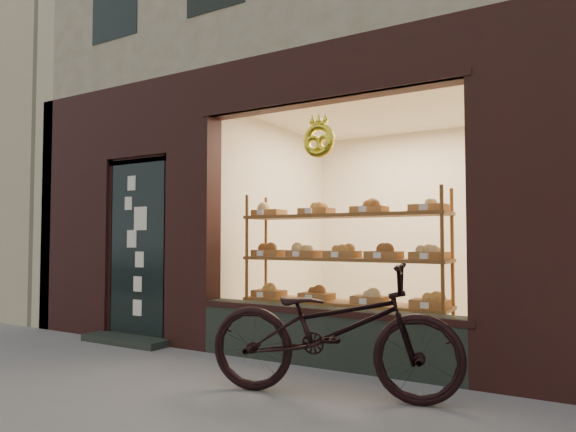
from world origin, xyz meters
The scene contains 4 objects.
ground centered at (0.00, 0.00, 0.00)m, with size 90.00×90.00×0.00m, color slate.
neighbor_left centered at (-9.60, 5.50, 4.50)m, with size 12.00×7.00×9.00m, color beige.
display_shelf centered at (0.45, 2.55, 0.87)m, with size 2.20×0.45×1.70m.
bicycle centered at (0.94, 1.27, 0.51)m, with size 0.68×1.96×1.03m, color black.
Camera 1 is at (2.66, -2.32, 1.20)m, focal length 32.00 mm.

